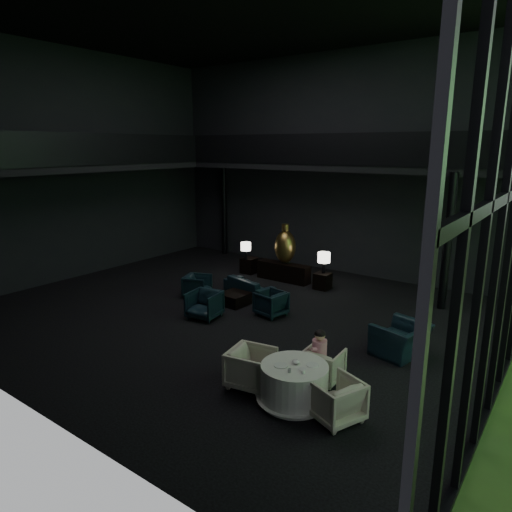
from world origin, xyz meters
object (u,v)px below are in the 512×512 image
Objects in this scene: lounge_armchair_east at (271,302)px; window_armchair at (401,332)px; sofa at (249,284)px; child at (320,345)px; side_table_right at (323,281)px; table_lamp_left at (246,247)px; table_lamp_right at (324,258)px; side_table_left at (249,265)px; console at (283,272)px; dining_table at (294,386)px; lounge_armchair_west at (197,285)px; dining_chair_east at (336,396)px; dining_chair_north at (324,363)px; coffee_table at (234,299)px; bronze_urn at (285,246)px; lounge_armchair_south at (204,302)px; dining_chair_west at (251,364)px.

lounge_armchair_east is 3.85m from window_armchair.
sofa is 5.84m from child.
side_table_right is 5.13m from window_armchair.
table_lamp_right is at bearing 1.83° from table_lamp_left.
side_table_left is at bearing 90.00° from table_lamp_left.
window_armchair is (3.83, -0.35, 0.16)m from lounge_armchair_east.
dining_table reaches higher than console.
lounge_armchair_west is (-1.17, -1.19, 0.07)m from sofa.
dining_chair_east reaches higher than lounge_armchair_east.
lounge_armchair_west is at bearing -79.80° from window_armchair.
child reaches higher than dining_chair_north.
side_table_left is 0.73× the size of coffee_table.
lounge_armchair_west is 1.01× the size of lounge_armchair_east.
bronze_urn is at bearing 7.31° from table_lamp_left.
lounge_armchair_east is at bearing -43.36° from table_lamp_left.
dining_chair_east is (0.88, -0.05, 0.12)m from dining_table.
console is 7.15m from dining_chair_north.
bronze_urn is at bearing 176.31° from table_lamp_right.
side_table_left is 3.29m from table_lamp_right.
table_lamp_left is at bearing -178.88° from side_table_right.
sofa is at bearing 134.35° from dining_table.
lounge_armchair_west is 6.70m from dining_table.
lounge_armchair_east is at bearing -110.45° from lounge_armchair_west.
bronze_urn is 0.98× the size of dining_table.
window_armchair is 1.41× the size of dining_chair_east.
dining_chair_east is at bearing -35.05° from coffee_table.
lounge_armchair_south is at bearing -87.56° from bronze_urn.
dining_chair_north is at bearing -61.86° from side_table_right.
dining_table is at bearing -36.21° from lounge_armchair_south.
table_lamp_right is 1.09× the size of child.
dining_chair_east reaches higher than coffee_table.
lounge_armchair_east is 1.08× the size of dining_chair_north.
bronze_urn is 1.46× the size of dining_chair_west.
window_armchair reaches higher than lounge_armchair_west.
lounge_armchair_south is 1.29× the size of dining_chair_north.
child is at bearing -62.88° from table_lamp_right.
lounge_armchair_west is 5.87m from dining_chair_west.
dining_chair_east is (5.36, -6.75, -0.79)m from bronze_urn.
child reaches higher than dining_chair_east.
side_table_right is 0.43× the size of window_armchair.
table_lamp_left is 8.92m from dining_table.
side_table_left is (-1.60, 0.09, -0.03)m from console.
sofa is at bearing -131.59° from side_table_right.
lounge_armchair_east reaches higher than coffee_table.
bronze_urn is at bearing -0.10° from side_table_left.
lounge_armchair_south is at bearing -37.94° from lounge_armchair_east.
lounge_armchair_east is 1.88m from lounge_armchair_south.
sofa is 2.27× the size of dining_chair_north.
window_armchair is at bearing 177.86° from sofa.
table_lamp_right reaches higher than dining_table.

